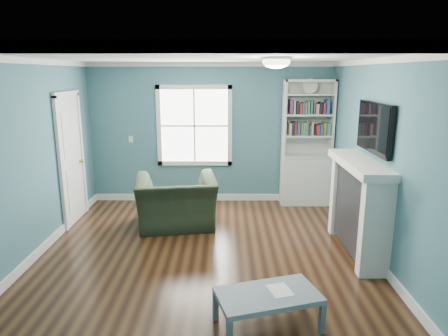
{
  "coord_description": "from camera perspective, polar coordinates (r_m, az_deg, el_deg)",
  "views": [
    {
      "loc": [
        0.29,
        -4.92,
        2.41
      ],
      "look_at": [
        0.26,
        0.4,
        1.14
      ],
      "focal_mm": 32.0,
      "sensor_mm": 36.0,
      "label": 1
    }
  ],
  "objects": [
    {
      "name": "floor",
      "position": [
        5.48,
        -2.83,
        -12.67
      ],
      "size": [
        5.0,
        5.0,
        0.0
      ],
      "primitive_type": "plane",
      "color": "black",
      "rests_on": "ground"
    },
    {
      "name": "room_walls",
      "position": [
        4.99,
        -3.04,
        3.86
      ],
      "size": [
        5.0,
        5.0,
        5.0
      ],
      "color": "#416B7A",
      "rests_on": "ground"
    },
    {
      "name": "trim",
      "position": [
        5.06,
        -2.99,
        0.0
      ],
      "size": [
        4.5,
        5.0,
        2.6
      ],
      "color": "white",
      "rests_on": "ground"
    },
    {
      "name": "window",
      "position": [
        7.49,
        -4.25,
        6.02
      ],
      "size": [
        1.4,
        0.06,
        1.5
      ],
      "color": "white",
      "rests_on": "room_walls"
    },
    {
      "name": "bookshelf",
      "position": [
        7.52,
        11.65,
        1.74
      ],
      "size": [
        0.9,
        0.35,
        2.31
      ],
      "color": "silver",
      "rests_on": "ground"
    },
    {
      "name": "fireplace",
      "position": [
        5.7,
        18.66,
        -5.43
      ],
      "size": [
        0.44,
        1.58,
        1.3
      ],
      "color": "black",
      "rests_on": "ground"
    },
    {
      "name": "tv",
      "position": [
        5.5,
        20.7,
        5.42
      ],
      "size": [
        0.06,
        1.1,
        0.65
      ],
      "primitive_type": "cube",
      "color": "black",
      "rests_on": "fireplace"
    },
    {
      "name": "door",
      "position": [
        6.93,
        -20.98,
        1.4
      ],
      "size": [
        0.12,
        0.98,
        2.17
      ],
      "color": "silver",
      "rests_on": "ground"
    },
    {
      "name": "ceiling_fixture",
      "position": [
        5.05,
        7.49,
        14.89
      ],
      "size": [
        0.38,
        0.38,
        0.15
      ],
      "color": "white",
      "rests_on": "room_walls"
    },
    {
      "name": "light_switch",
      "position": [
        7.71,
        -13.17,
        4.04
      ],
      "size": [
        0.08,
        0.01,
        0.12
      ],
      "primitive_type": "cube",
      "color": "white",
      "rests_on": "room_walls"
    },
    {
      "name": "recliner",
      "position": [
        6.4,
        -6.83,
        -3.67
      ],
      "size": [
        1.34,
        0.98,
        1.08
      ],
      "primitive_type": "imported",
      "rotation": [
        0.0,
        0.0,
        -3.0
      ],
      "color": "black",
      "rests_on": "ground"
    },
    {
      "name": "coffee_table",
      "position": [
        4.05,
        6.3,
        -17.91
      ],
      "size": [
        1.08,
        0.78,
        0.35
      ],
      "rotation": [
        0.0,
        0.0,
        0.29
      ],
      "color": "#515862",
      "rests_on": "ground"
    },
    {
      "name": "paper_sheet",
      "position": [
        4.09,
        8.01,
        -16.89
      ],
      "size": [
        0.26,
        0.3,
        0.0
      ],
      "primitive_type": "cube",
      "rotation": [
        0.0,
        0.0,
        0.28
      ],
      "color": "white",
      "rests_on": "coffee_table"
    }
  ]
}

